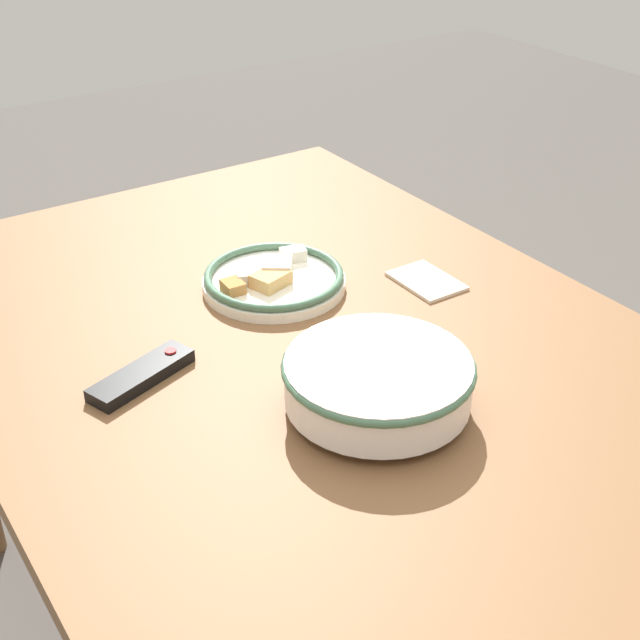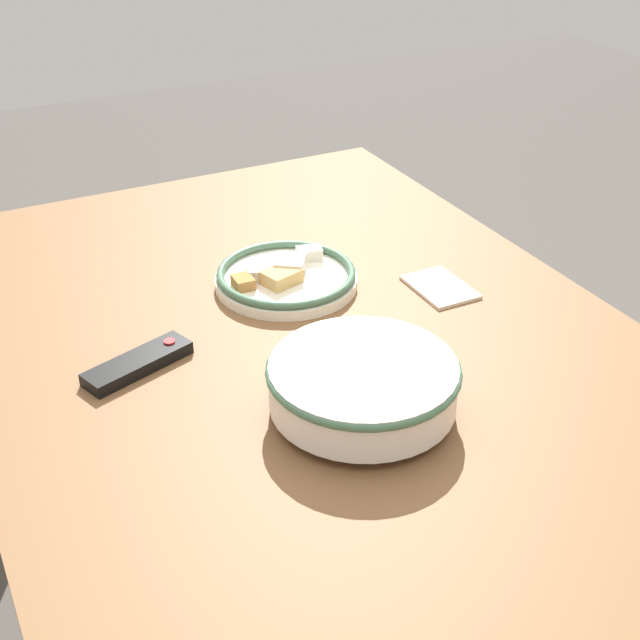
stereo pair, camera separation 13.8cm
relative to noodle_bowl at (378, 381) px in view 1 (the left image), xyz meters
name	(u,v)px [view 1 (the left image)]	position (x,y,z in m)	size (l,w,h in m)	color
dining_table	(326,397)	(0.14, -0.01, -0.12)	(1.58, 1.02, 0.76)	brown
noodle_bowl	(378,381)	(0.00, 0.00, 0.00)	(0.27, 0.27, 0.08)	silver
food_plate	(273,279)	(0.38, -0.06, -0.03)	(0.25, 0.25, 0.05)	silver
tv_remote	(142,375)	(0.25, 0.25, -0.04)	(0.10, 0.18, 0.02)	black
folded_napkin	(426,281)	(0.25, -0.30, -0.04)	(0.13, 0.09, 0.01)	beige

